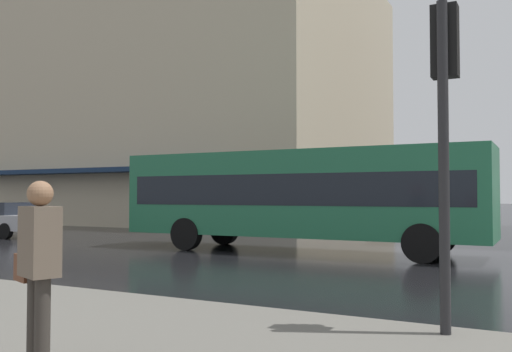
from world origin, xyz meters
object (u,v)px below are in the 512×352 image
traffic_signal_post (445,95)px  pedestrian_far_down_pavement (38,262)px  car_silver (2,218)px  city_bus (299,193)px

traffic_signal_post → pedestrian_far_down_pavement: traffic_signal_post is taller
traffic_signal_post → car_silver: 20.96m
city_bus → pedestrian_far_down_pavement: size_ratio=6.55×
city_bus → traffic_signal_post: bearing=-147.5°
city_bus → pedestrian_far_down_pavement: bearing=-167.2°
traffic_signal_post → pedestrian_far_down_pavement: size_ratio=2.25×
traffic_signal_post → car_silver: (8.79, 18.91, -2.11)m
city_bus → pedestrian_far_down_pavement: 12.39m
car_silver → pedestrian_far_down_pavement: 20.09m
city_bus → pedestrian_far_down_pavement: (-12.07, -2.75, -0.63)m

